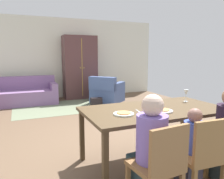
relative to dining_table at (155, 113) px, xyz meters
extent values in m
cube|color=brown|center=(-0.19, 1.89, -0.71)|extent=(6.77, 6.71, 0.02)
cube|color=silver|center=(-0.19, 5.30, 0.65)|extent=(6.77, 0.10, 2.70)
cube|color=#503D25|center=(0.00, 0.00, 0.04)|extent=(1.90, 1.02, 0.04)
cube|color=#503D25|center=(-0.89, -0.45, -0.34)|extent=(0.06, 0.06, 0.72)
cube|color=#503D25|center=(-0.89, 0.45, -0.34)|extent=(0.06, 0.06, 0.72)
cube|color=#503D25|center=(0.89, 0.45, -0.34)|extent=(0.06, 0.06, 0.72)
cylinder|color=silver|center=(-0.52, -0.12, 0.07)|extent=(0.25, 0.25, 0.02)
cylinder|color=#E4954D|center=(-0.52, -0.12, 0.09)|extent=(0.17, 0.17, 0.01)
cylinder|color=silver|center=(0.00, -0.18, 0.07)|extent=(0.25, 0.25, 0.02)
cylinder|color=#E29D4D|center=(0.00, -0.18, 0.09)|extent=(0.17, 0.17, 0.01)
cylinder|color=silver|center=(0.68, 0.18, 0.07)|extent=(0.06, 0.06, 0.01)
cylinder|color=silver|center=(0.68, 0.18, 0.12)|extent=(0.01, 0.01, 0.09)
cone|color=silver|center=(0.68, 0.18, 0.21)|extent=(0.07, 0.07, 0.09)
cube|color=silver|center=(-0.28, -0.05, 0.07)|extent=(0.04, 0.15, 0.01)
cube|color=silver|center=(0.17, 0.10, 0.07)|extent=(0.06, 0.17, 0.01)
cube|color=olive|center=(-0.52, -0.79, -0.27)|extent=(0.46, 0.46, 0.04)
cube|color=olive|center=(-0.50, -0.98, -0.04)|extent=(0.42, 0.08, 0.42)
cube|color=olive|center=(-0.36, -0.59, -0.49)|extent=(0.04, 0.04, 0.41)
cube|color=#263C42|center=(-0.53, -0.65, -0.47)|extent=(0.29, 0.36, 0.45)
cylinder|color=#8469C4|center=(-0.52, -0.73, -0.02)|extent=(0.30, 0.30, 0.46)
sphere|color=beige|center=(-0.52, -0.73, 0.31)|extent=(0.21, 0.21, 0.21)
cube|color=olive|center=(0.00, -0.79, -0.27)|extent=(0.44, 0.44, 0.04)
cube|color=olive|center=(-0.01, -0.98, -0.04)|extent=(0.42, 0.06, 0.42)
cube|color=olive|center=(0.19, -0.62, -0.49)|extent=(0.04, 0.04, 0.41)
cube|color=olive|center=(-0.17, -0.60, -0.49)|extent=(0.04, 0.04, 0.41)
cube|color=#3E3C4C|center=(0.00, -0.67, -0.47)|extent=(0.20, 0.26, 0.45)
cylinder|color=#3D54BA|center=(0.00, -0.73, -0.08)|extent=(0.22, 0.22, 0.33)
sphere|color=#946759|center=(0.00, -0.73, 0.15)|extent=(0.15, 0.15, 0.15)
cube|color=olive|center=(0.36, -0.59, -0.49)|extent=(0.04, 0.04, 0.41)
cube|color=#32444A|center=(0.53, -0.65, -0.47)|extent=(0.30, 0.37, 0.45)
cube|color=slate|center=(-0.57, 3.75, -0.69)|extent=(2.60, 1.80, 0.01)
cube|color=slate|center=(-1.58, 4.55, -0.49)|extent=(1.98, 0.84, 0.42)
cube|color=slate|center=(-1.58, 4.89, -0.08)|extent=(1.98, 0.20, 0.40)
cube|color=slate|center=(-0.68, 4.55, -0.18)|extent=(0.18, 0.84, 0.20)
cube|color=#475D91|center=(0.91, 3.95, -0.49)|extent=(1.19, 1.19, 0.42)
cube|color=#475D91|center=(0.65, 3.73, -0.08)|extent=(0.71, 0.77, 0.40)
cube|color=#475D91|center=(1.13, 3.70, -0.18)|extent=(0.75, 0.69, 0.20)
cube|color=#475D91|center=(0.69, 4.20, -0.18)|extent=(0.75, 0.69, 0.20)
cube|color=brown|center=(0.29, 4.91, 0.35)|extent=(1.10, 0.56, 2.10)
cube|color=gold|center=(0.29, 4.63, 0.35)|extent=(0.02, 0.01, 1.89)
sphere|color=gold|center=(0.23, 4.62, 0.35)|extent=(0.04, 0.04, 0.04)
sphere|color=gold|center=(0.35, 4.62, 0.35)|extent=(0.04, 0.04, 0.04)
cube|color=black|center=(0.36, 3.45, -0.57)|extent=(0.32, 0.16, 0.26)
camera|label=1|loc=(-1.66, -2.43, 0.77)|focal=35.46mm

